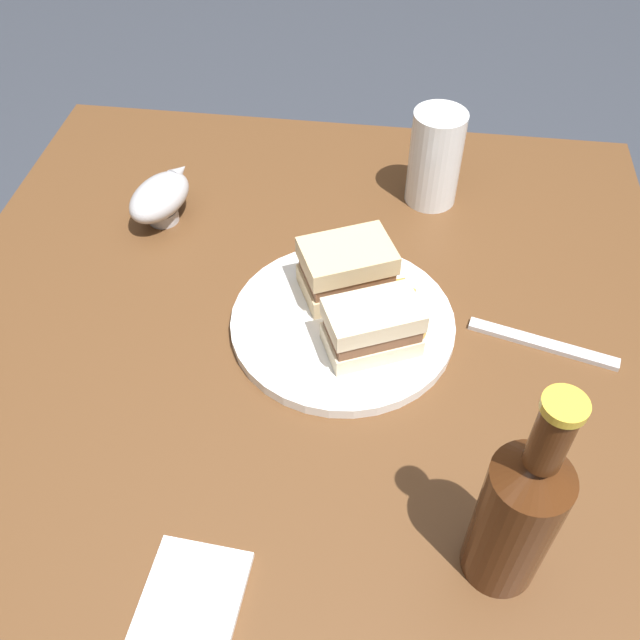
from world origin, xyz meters
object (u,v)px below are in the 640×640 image
(sandwich_half_left, at_px, (373,325))
(napkin, at_px, (191,602))
(gravy_boat, at_px, (160,197))
(cider_bottle, at_px, (518,512))
(plate, at_px, (343,323))
(sandwich_half_right, at_px, (347,269))
(pint_glass, at_px, (434,163))
(fork, at_px, (543,344))

(sandwich_half_left, distance_m, napkin, 0.35)
(gravy_boat, bearing_deg, cider_bottle, -135.04)
(plate, height_order, gravy_boat, gravy_boat)
(sandwich_half_right, distance_m, pint_glass, 0.25)
(sandwich_half_left, bearing_deg, napkin, 156.88)
(sandwich_half_left, height_order, cider_bottle, cider_bottle)
(plate, relative_size, fork, 1.53)
(cider_bottle, bearing_deg, plate, 32.37)
(pint_glass, relative_size, cider_bottle, 0.55)
(pint_glass, distance_m, gravy_boat, 0.39)
(sandwich_half_left, relative_size, fork, 0.69)
(sandwich_half_right, bearing_deg, napkin, 166.47)
(plate, relative_size, pint_glass, 1.95)
(plate, height_order, cider_bottle, cider_bottle)
(plate, bearing_deg, napkin, 164.40)
(sandwich_half_right, xyz_separation_m, gravy_boat, (0.12, 0.28, -0.01))
(pint_glass, xyz_separation_m, cider_bottle, (-0.56, -0.08, 0.04))
(gravy_boat, bearing_deg, pint_glass, -75.30)
(plate, distance_m, napkin, 0.37)
(sandwich_half_right, bearing_deg, fork, -101.55)
(gravy_boat, relative_size, fork, 0.72)
(plate, height_order, pint_glass, pint_glass)
(cider_bottle, bearing_deg, fork, -13.00)
(sandwich_half_right, relative_size, napkin, 1.20)
(plate, bearing_deg, sandwich_half_right, 1.54)
(sandwich_half_right, xyz_separation_m, pint_glass, (0.22, -0.10, 0.01))
(plate, height_order, sandwich_half_left, sandwich_half_left)
(plate, distance_m, fork, 0.24)
(fork, bearing_deg, cider_bottle, -88.39)
(plate, xyz_separation_m, sandwich_half_right, (0.05, 0.00, 0.04))
(sandwich_half_right, xyz_separation_m, cider_bottle, (-0.33, -0.18, 0.05))
(sandwich_half_left, height_order, gravy_boat, sandwich_half_left)
(sandwich_half_left, relative_size, napkin, 1.13)
(sandwich_half_left, relative_size, sandwich_half_right, 0.94)
(plate, distance_m, sandwich_half_left, 0.07)
(pint_glass, xyz_separation_m, napkin, (-0.63, 0.20, -0.06))
(sandwich_half_left, relative_size, gravy_boat, 0.96)
(pint_glass, bearing_deg, gravy_boat, 104.70)
(napkin, xyz_separation_m, fork, (0.36, -0.34, -0.00))
(gravy_boat, relative_size, cider_bottle, 0.50)
(plate, xyz_separation_m, sandwich_half_left, (-0.03, -0.04, 0.04))
(sandwich_half_left, distance_m, pint_glass, 0.32)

